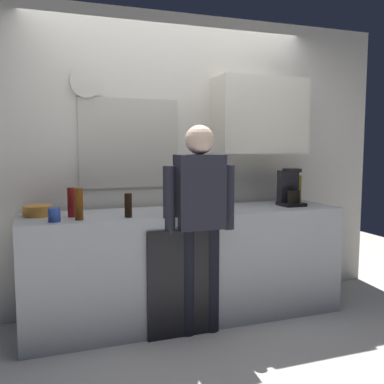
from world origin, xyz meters
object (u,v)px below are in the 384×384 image
at_px(mixing_bowl, 38,211).
at_px(dish_soap, 194,200).
at_px(bottle_red_vinegar, 72,202).
at_px(bottle_dark_sauce, 128,205).
at_px(person_at_sink, 199,212).
at_px(coffee_maker, 290,189).
at_px(cup_blue_mug, 54,215).
at_px(bottle_olive_oil, 298,189).
at_px(bottle_amber_beer, 79,204).
at_px(cup_white_mug, 216,200).

relative_size(mixing_bowl, dish_soap, 1.22).
relative_size(bottle_red_vinegar, dish_soap, 1.22).
relative_size(bottle_dark_sauce, person_at_sink, 0.11).
height_order(coffee_maker, cup_blue_mug, coffee_maker).
height_order(bottle_red_vinegar, bottle_olive_oil, bottle_olive_oil).
bearing_deg(bottle_amber_beer, bottle_olive_oil, 9.40).
xyz_separation_m(coffee_maker, mixing_bowl, (-2.12, 0.15, -0.11)).
relative_size(bottle_red_vinegar, cup_white_mug, 2.32).
height_order(bottle_dark_sauce, mixing_bowl, bottle_dark_sauce).
height_order(cup_blue_mug, person_at_sink, person_at_sink).
bearing_deg(bottle_olive_oil, cup_blue_mug, -170.86).
bearing_deg(cup_blue_mug, cup_white_mug, 15.26).
bearing_deg(cup_white_mug, coffee_maker, -19.33).
xyz_separation_m(bottle_dark_sauce, cup_blue_mug, (-0.53, -0.02, -0.04)).
distance_m(bottle_red_vinegar, cup_white_mug, 1.28).
bearing_deg(bottle_amber_beer, coffee_maker, 4.56).
height_order(bottle_olive_oil, person_at_sink, person_at_sink).
height_order(dish_soap, person_at_sink, person_at_sink).
xyz_separation_m(coffee_maker, cup_white_mug, (-0.62, 0.22, -0.10)).
bearing_deg(bottle_dark_sauce, bottle_red_vinegar, 158.06).
bearing_deg(bottle_olive_oil, coffee_maker, -137.91).
bearing_deg(person_at_sink, cup_blue_mug, -174.27).
bearing_deg(bottle_red_vinegar, cup_white_mug, 9.20).
xyz_separation_m(coffee_maker, person_at_sink, (-0.97, -0.28, -0.11)).
distance_m(cup_blue_mug, person_at_sink, 1.05).
height_order(cup_white_mug, person_at_sink, person_at_sink).
bearing_deg(mixing_bowl, dish_soap, -2.38).
xyz_separation_m(mixing_bowl, person_at_sink, (1.15, -0.42, -0.01)).
bearing_deg(cup_blue_mug, coffee_maker, 4.68).
bearing_deg(cup_blue_mug, person_at_sink, -6.14).
bearing_deg(bottle_red_vinegar, mixing_bowl, 151.06).
xyz_separation_m(cup_white_mug, dish_soap, (-0.25, -0.12, 0.03)).
bearing_deg(bottle_dark_sauce, coffee_maker, 5.65).
height_order(coffee_maker, person_at_sink, person_at_sink).
height_order(bottle_olive_oil, cup_blue_mug, bottle_olive_oil).
relative_size(bottle_amber_beer, person_at_sink, 0.14).
bearing_deg(dish_soap, person_at_sink, -104.43).
distance_m(coffee_maker, mixing_bowl, 2.13).
relative_size(bottle_olive_oil, mixing_bowl, 1.14).
distance_m(coffee_maker, dish_soap, 0.88).
height_order(mixing_bowl, dish_soap, dish_soap).
height_order(bottle_red_vinegar, mixing_bowl, bottle_red_vinegar).
bearing_deg(person_at_sink, cup_white_mug, 66.55).
relative_size(cup_white_mug, mixing_bowl, 0.43).
xyz_separation_m(coffee_maker, bottle_red_vinegar, (-1.88, 0.01, -0.04)).
bearing_deg(coffee_maker, bottle_red_vinegar, 179.64).
bearing_deg(bottle_red_vinegar, bottle_dark_sauce, -21.94).
relative_size(cup_blue_mug, person_at_sink, 0.06).
height_order(cup_white_mug, mixing_bowl, cup_white_mug).
distance_m(bottle_red_vinegar, dish_soap, 1.01).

